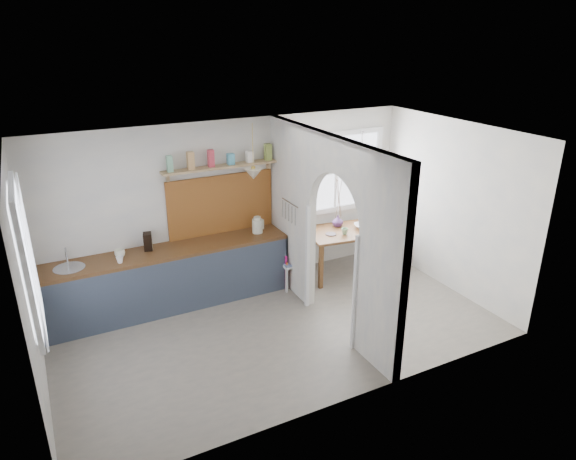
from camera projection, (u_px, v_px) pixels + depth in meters
name	position (u px, v px, depth m)	size (l,w,h in m)	color
floor	(281.00, 329.00, 6.97)	(5.80, 3.20, 0.01)	gray
ceiling	(279.00, 139.00, 6.01)	(5.80, 3.20, 0.01)	silver
walls	(280.00, 241.00, 6.49)	(5.81, 3.21, 2.60)	silver
partition	(325.00, 220.00, 6.78)	(0.12, 3.20, 2.60)	silver
kitchen_window	(24.00, 260.00, 5.14)	(0.10, 1.16, 1.50)	white
nook_window	(336.00, 172.00, 8.44)	(1.76, 0.10, 1.30)	white
counter	(170.00, 277.00, 7.42)	(3.50, 0.60, 0.90)	#52391F
sink	(69.00, 269.00, 6.69)	(0.40, 0.40, 0.02)	#B5B8BF
backsplash	(221.00, 204.00, 7.69)	(1.65, 0.03, 0.90)	brown
shelf	(221.00, 163.00, 7.38)	(1.75, 0.20, 0.21)	tan
pendant_lamp	(253.00, 174.00, 7.29)	(0.26, 0.26, 0.16)	beige
utensil_rail	(290.00, 203.00, 7.44)	(0.02, 0.02, 0.50)	#B5B8BF
dining_table	(344.00, 252.00, 8.41)	(1.23, 0.82, 0.77)	#52391F
chair_left	(292.00, 261.00, 8.00)	(0.39, 0.39, 0.85)	silver
chair_right	(388.00, 240.00, 8.72)	(0.41, 0.41, 0.90)	silver
kettle	(257.00, 225.00, 7.79)	(0.21, 0.17, 0.26)	beige
mug_a	(120.00, 260.00, 6.81)	(0.10, 0.10, 0.09)	white
mug_b	(120.00, 253.00, 6.98)	(0.14, 0.14, 0.11)	white
knife_block	(148.00, 241.00, 7.19)	(0.11, 0.16, 0.25)	black
jar	(150.00, 246.00, 7.19)	(0.09, 0.09, 0.14)	gray
towel_magenta	(286.00, 274.00, 7.92)	(0.02, 0.03, 0.60)	#AC135D
towel_orange	(287.00, 276.00, 7.91)	(0.02, 0.03, 0.47)	#BF501B
bowl	(363.00, 226.00, 8.36)	(0.28, 0.28, 0.07)	white
table_cup	(345.00, 231.00, 8.11)	(0.11, 0.11, 0.10)	gray
plate	(331.00, 234.00, 8.11)	(0.17, 0.17, 0.01)	#382C2D
vase	(338.00, 221.00, 8.42)	(0.18, 0.18, 0.19)	#482959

